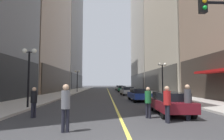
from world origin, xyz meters
TOP-DOWN VIEW (x-y plane):
  - ground_plane at (0.00, 35.00)m, footprint 200.00×200.00m
  - sidewalk_left at (-8.25, 35.00)m, footprint 4.50×78.00m
  - sidewalk_right at (8.25, 35.00)m, footprint 4.50×78.00m
  - lane_centre_stripe at (0.00, 35.00)m, footprint 0.16×70.00m
  - building_left_far at (-17.29, 60.00)m, footprint 13.78×26.00m
  - storefront_awning_right at (9.69, 11.56)m, footprint 1.60×6.12m
  - car_maroon at (3.06, 6.17)m, footprint 1.91×4.38m
  - car_blue at (2.77, 14.32)m, footprint 1.97×4.27m
  - car_silver at (2.69, 23.76)m, footprint 1.95×4.30m
  - car_green at (2.83, 34.71)m, footprint 1.93×4.54m
  - car_grey at (2.90, 41.92)m, footprint 2.01×4.36m
  - pedestrian_in_green_parka at (1.49, 4.99)m, footprint 0.47×0.47m
  - pedestrian_in_grey_suit at (-2.34, 2.35)m, footprint 0.41×0.41m
  - pedestrian_with_orange_bag at (3.38, 4.37)m, footprint 0.46×0.46m
  - pedestrian_in_black_coat at (-4.70, 5.38)m, footprint 0.47×0.47m
  - pedestrian_in_red_jacket at (2.13, 3.83)m, footprint 0.39×0.39m
  - street_lamp_left_near at (-6.40, 8.69)m, footprint 1.06×0.36m
  - street_lamp_left_far at (-6.40, 32.04)m, footprint 1.06×0.36m
  - street_lamp_right_mid at (6.40, 17.75)m, footprint 1.06×0.36m
  - fire_hydrant_right at (6.90, 12.47)m, footprint 0.28×0.28m

SIDE VIEW (x-z plane):
  - ground_plane at x=0.00m, z-range 0.00..0.00m
  - lane_centre_stripe at x=0.00m, z-range 0.00..0.01m
  - sidewalk_left at x=-8.25m, z-range 0.00..0.15m
  - sidewalk_right at x=8.25m, z-range 0.00..0.15m
  - fire_hydrant_right at x=6.90m, z-range 0.00..0.80m
  - car_blue at x=2.77m, z-range 0.06..1.38m
  - car_silver at x=2.69m, z-range 0.06..1.38m
  - car_maroon at x=3.06m, z-range 0.06..1.38m
  - car_green at x=2.83m, z-range 0.06..1.38m
  - car_grey at x=2.90m, z-range 0.06..1.38m
  - pedestrian_in_black_coat at x=-4.70m, z-range 0.13..1.79m
  - pedestrian_in_green_parka at x=1.49m, z-range 0.13..1.79m
  - pedestrian_in_red_jacket at x=2.13m, z-range 0.15..1.88m
  - pedestrian_with_orange_bag at x=3.38m, z-range 0.16..1.96m
  - pedestrian_in_grey_suit at x=-2.34m, z-range 0.16..1.99m
  - storefront_awning_right at x=9.69m, z-range 1.43..4.55m
  - street_lamp_left_near at x=-6.40m, z-range 1.04..5.47m
  - street_lamp_left_far at x=-6.40m, z-range 1.04..5.47m
  - street_lamp_right_mid at x=6.40m, z-range 1.04..5.47m
  - building_left_far at x=-17.29m, z-range -0.08..53.78m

